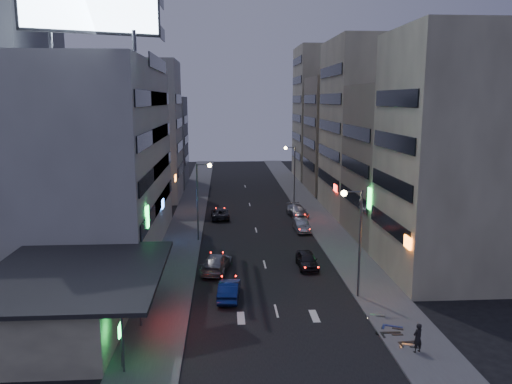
{
  "coord_description": "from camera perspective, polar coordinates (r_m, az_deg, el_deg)",
  "views": [
    {
      "loc": [
        -3.51,
        -28.47,
        14.48
      ],
      "look_at": [
        -0.34,
        20.78,
        5.34
      ],
      "focal_mm": 35.0,
      "sensor_mm": 36.0,
      "label": 1
    }
  ],
  "objects": [
    {
      "name": "scooter_silver_b",
      "position": [
        35.73,
        14.52,
        -12.7
      ],
      "size": [
        0.9,
        1.69,
        0.98
      ],
      "primitive_type": null,
      "rotation": [
        0.0,
        0.0,
        1.33
      ],
      "color": "#AAACB2",
      "rests_on": "sidewalk_right"
    },
    {
      "name": "street_lamp_right_near",
      "position": [
        36.88,
        11.25,
        -4.03
      ],
      "size": [
        1.6,
        0.44,
        8.02
      ],
      "color": "#595B60",
      "rests_on": "sidewalk_right"
    },
    {
      "name": "parked_car_right_near",
      "position": [
        44.24,
        5.83,
        -7.72
      ],
      "size": [
        1.66,
        4.09,
        1.39
      ],
      "primitive_type": "imported",
      "rotation": [
        0.0,
        0.0,
        0.0
      ],
      "color": "black",
      "rests_on": "ground"
    },
    {
      "name": "shophouse_far",
      "position": [
        66.21,
        12.66,
        7.22
      ],
      "size": [
        10.0,
        14.0,
        22.0
      ],
      "primitive_type": "cube",
      "color": "beige",
      "rests_on": "ground"
    },
    {
      "name": "scooter_black_a",
      "position": [
        32.76,
        17.93,
        -14.98
      ],
      "size": [
        0.75,
        1.85,
        1.11
      ],
      "primitive_type": null,
      "rotation": [
        0.0,
        0.0,
        1.65
      ],
      "color": "black",
      "rests_on": "sidewalk_right"
    },
    {
      "name": "parked_car_right_far",
      "position": [
        62.84,
        4.75,
        -2.2
      ],
      "size": [
        2.57,
        5.13,
        1.43
      ],
      "primitive_type": "imported",
      "rotation": [
        0.0,
        0.0,
        0.12
      ],
      "color": "#9B9CA3",
      "rests_on": "ground"
    },
    {
      "name": "shophouse_near",
      "position": [
        43.38,
        21.65,
        3.82
      ],
      "size": [
        10.0,
        11.0,
        20.0
      ],
      "primitive_type": "cube",
      "color": "beige",
      "rests_on": "ground"
    },
    {
      "name": "far_right_a",
      "position": [
        80.93,
        9.98,
        6.45
      ],
      "size": [
        11.0,
        12.0,
        18.0
      ],
      "primitive_type": "cube",
      "color": "gray",
      "rests_on": "ground"
    },
    {
      "name": "parked_car_right_mid",
      "position": [
        56.06,
        5.19,
        -3.8
      ],
      "size": [
        1.63,
        4.22,
        1.37
      ],
      "primitive_type": "imported",
      "rotation": [
        0.0,
        0.0,
        0.04
      ],
      "color": "#A6ABAF",
      "rests_on": "ground"
    },
    {
      "name": "far_left_b",
      "position": [
        87.65,
        -11.92,
        5.7
      ],
      "size": [
        12.0,
        10.0,
        15.0
      ],
      "primitive_type": "cube",
      "color": "slate",
      "rests_on": "ground"
    },
    {
      "name": "sidewalk_right",
      "position": [
        61.32,
        7.26,
        -3.2
      ],
      "size": [
        4.0,
        120.0,
        0.12
      ],
      "primitive_type": "cube",
      "color": "#4C4C4F",
      "rests_on": "ground"
    },
    {
      "name": "road_car_blue",
      "position": [
        37.55,
        -3.08,
        -11.07
      ],
      "size": [
        1.84,
        4.31,
        1.38
      ],
      "primitive_type": "imported",
      "rotation": [
        0.0,
        0.0,
        3.05
      ],
      "color": "navy",
      "rests_on": "ground"
    },
    {
      "name": "shophouse_mid",
      "position": [
        54.32,
        16.86,
        3.19
      ],
      "size": [
        11.0,
        12.0,
        16.0
      ],
      "primitive_type": "cube",
      "color": "gray",
      "rests_on": "ground"
    },
    {
      "name": "road_car_silver",
      "position": [
        43.22,
        -4.54,
        -8.07
      ],
      "size": [
        3.04,
        5.44,
        1.49
      ],
      "primitive_type": "imported",
      "rotation": [
        0.0,
        0.0,
        2.95
      ],
      "color": "gray",
      "rests_on": "ground"
    },
    {
      "name": "scooter_black_b",
      "position": [
        33.57,
        16.21,
        -14.17
      ],
      "size": [
        0.67,
        1.94,
        1.18
      ],
      "primitive_type": null,
      "rotation": [
        0.0,
        0.0,
        1.56
      ],
      "color": "black",
      "rests_on": "sidewalk_right"
    },
    {
      "name": "far_left_a",
      "position": [
        74.58,
        -13.02,
        6.78
      ],
      "size": [
        11.0,
        10.0,
        20.0
      ],
      "primitive_type": "cube",
      "color": "#B5B6B1",
      "rests_on": "ground"
    },
    {
      "name": "sidewalk_left",
      "position": [
        60.39,
        -7.85,
        -3.43
      ],
      "size": [
        4.0,
        120.0,
        0.12
      ],
      "primitive_type": "cube",
      "color": "#4C4C4F",
      "rests_on": "ground"
    },
    {
      "name": "person",
      "position": [
        31.3,
        17.99,
        -15.57
      ],
      "size": [
        0.76,
        0.65,
        1.76
      ],
      "primitive_type": "imported",
      "rotation": [
        0.0,
        0.0,
        3.57
      ],
      "color": "black",
      "rests_on": "sidewalk_right"
    },
    {
      "name": "scooter_blue",
      "position": [
        34.24,
        16.55,
        -13.7
      ],
      "size": [
        1.35,
        1.99,
        1.16
      ],
      "primitive_type": null,
      "rotation": [
        0.0,
        0.0,
        1.15
      ],
      "color": "navy",
      "rests_on": "sidewalk_right"
    },
    {
      "name": "street_lamp_right_far",
      "position": [
        69.72,
        4.12,
        2.95
      ],
      "size": [
        1.6,
        0.44,
        8.02
      ],
      "color": "#595B60",
      "rests_on": "sidewalk_right"
    },
    {
      "name": "parked_car_left",
      "position": [
        61.84,
        -4.14,
        -2.47
      ],
      "size": [
        2.38,
        4.75,
        1.29
      ],
      "primitive_type": "imported",
      "rotation": [
        0.0,
        0.0,
        3.19
      ],
      "color": "#27262C",
      "rests_on": "ground"
    },
    {
      "name": "street_lamp_left",
      "position": [
        51.35,
        -6.29,
        0.2
      ],
      "size": [
        1.6,
        0.44,
        8.02
      ],
      "color": "#595B60",
      "rests_on": "sidewalk_left"
    },
    {
      "name": "white_building",
      "position": [
        50.61,
        -19.16,
        3.69
      ],
      "size": [
        14.0,
        24.0,
        18.0
      ],
      "primitive_type": "cube",
      "color": "#B5B6B1",
      "rests_on": "ground"
    },
    {
      "name": "scooter_silver_a",
      "position": [
        32.26,
        18.32,
        -15.46
      ],
      "size": [
        1.16,
        1.82,
        1.06
      ],
      "primitive_type": null,
      "rotation": [
        0.0,
        0.0,
        1.2
      ],
      "color": "#B5B8BD",
      "rests_on": "sidewalk_right"
    },
    {
      "name": "ground",
      "position": [
        32.14,
        3.11,
        -16.31
      ],
      "size": [
        180.0,
        180.0,
        0.0
      ],
      "primitive_type": "plane",
      "color": "black",
      "rests_on": "ground"
    },
    {
      "name": "food_court",
      "position": [
        34.54,
        -21.36,
        -11.48
      ],
      "size": [
        11.0,
        13.0,
        3.88
      ],
      "color": "beige",
      "rests_on": "ground"
    },
    {
      "name": "far_right_b",
      "position": [
        94.54,
        8.33,
        8.88
      ],
      "size": [
        12.0,
        12.0,
        24.0
      ],
      "primitive_type": "cube",
      "color": "beige",
      "rests_on": "ground"
    }
  ]
}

